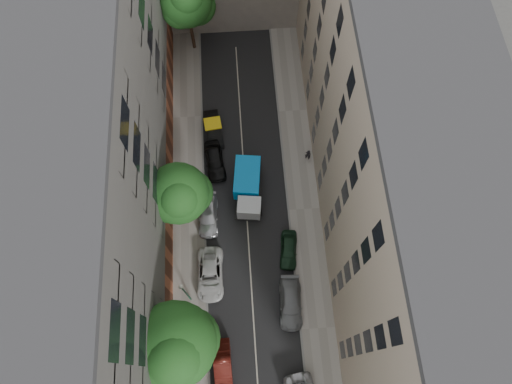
{
  "coord_description": "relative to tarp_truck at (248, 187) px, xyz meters",
  "views": [
    {
      "loc": [
        -0.12,
        -14.71,
        40.99
      ],
      "look_at": [
        0.87,
        -0.34,
        6.0
      ],
      "focal_mm": 32.0,
      "sensor_mm": 36.0,
      "label": 1
    }
  ],
  "objects": [
    {
      "name": "car_right_1",
      "position": [
        3.06,
        -10.86,
        -0.78
      ],
      "size": [
        2.17,
        4.82,
        1.37
      ],
      "primitive_type": "imported",
      "rotation": [
        0.0,
        0.0,
        -0.05
      ],
      "color": "slate",
      "rests_on": "ground"
    },
    {
      "name": "tree_far",
      "position": [
        -4.77,
        17.83,
        5.24
      ],
      "size": [
        5.47,
        5.22,
        9.66
      ],
      "color": "#382619",
      "rests_on": "sidewalk_left"
    },
    {
      "name": "building_left",
      "position": [
        -11.26,
        -2.06,
        8.53
      ],
      "size": [
        8.0,
        44.0,
        20.0
      ],
      "primitive_type": "cube",
      "color": "#53504D",
      "rests_on": "ground"
    },
    {
      "name": "tree_mid",
      "position": [
        -5.79,
        -2.05,
        4.04
      ],
      "size": [
        5.53,
        5.29,
        8.22
      ],
      "color": "#382619",
      "rests_on": "sidewalk_left"
    },
    {
      "name": "building_right",
      "position": [
        10.74,
        -2.06,
        8.53
      ],
      "size": [
        8.0,
        44.0,
        20.0
      ],
      "primitive_type": "cube",
      "color": "tan",
      "rests_on": "ground"
    },
    {
      "name": "car_left_5",
      "position": [
        -3.06,
        6.94,
        -0.76
      ],
      "size": [
        1.99,
        4.45,
        1.42
      ],
      "primitive_type": "imported",
      "rotation": [
        0.0,
        0.0,
        0.12
      ],
      "color": "black",
      "rests_on": "ground"
    },
    {
      "name": "ground",
      "position": [
        -0.26,
        -2.06,
        -1.47
      ],
      "size": [
        120.0,
        120.0,
        0.0
      ],
      "primitive_type": "plane",
      "color": "#4C4C49",
      "rests_on": "ground"
    },
    {
      "name": "lamp_post",
      "position": [
        -5.68,
        -9.83,
        2.41
      ],
      "size": [
        0.36,
        0.36,
        5.99
      ],
      "color": "#175234",
      "rests_on": "sidewalk_left"
    },
    {
      "name": "tarp_truck",
      "position": [
        0.0,
        0.0,
        0.0
      ],
      "size": [
        2.93,
        6.01,
        2.66
      ],
      "rotation": [
        0.0,
        0.0,
        -0.12
      ],
      "color": "black",
      "rests_on": "ground"
    },
    {
      "name": "road_surface",
      "position": [
        -0.26,
        -2.06,
        -1.46
      ],
      "size": [
        8.0,
        44.0,
        0.02
      ],
      "primitive_type": "cube",
      "color": "black",
      "rests_on": "ground"
    },
    {
      "name": "pedestrian",
      "position": [
        6.14,
        3.3,
        -0.52
      ],
      "size": [
        0.68,
        0.58,
        1.6
      ],
      "primitive_type": "imported",
      "rotation": [
        0.0,
        0.0,
        2.75
      ],
      "color": "black",
      "rests_on": "sidewalk_right"
    },
    {
      "name": "car_left_1",
      "position": [
        -3.06,
        -15.46,
        -0.78
      ],
      "size": [
        1.61,
        4.23,
        1.38
      ],
      "primitive_type": "imported",
      "rotation": [
        0.0,
        0.0,
        0.04
      ],
      "color": "#4C140F",
      "rests_on": "ground"
    },
    {
      "name": "sidewalk_right",
      "position": [
        5.24,
        -2.06,
        -1.39
      ],
      "size": [
        3.0,
        44.0,
        0.15
      ],
      "primitive_type": "cube",
      "color": "gray",
      "rests_on": "ground"
    },
    {
      "name": "car_left_3",
      "position": [
        -3.86,
        -2.26,
        -0.83
      ],
      "size": [
        1.94,
        4.48,
        1.28
      ],
      "primitive_type": "imported",
      "rotation": [
        0.0,
        0.0,
        -0.03
      ],
      "color": "#B4B4B9",
      "rests_on": "ground"
    },
    {
      "name": "car_left_4",
      "position": [
        -3.06,
        3.34,
        -0.71
      ],
      "size": [
        2.27,
        4.6,
        1.51
      ],
      "primitive_type": "imported",
      "rotation": [
        0.0,
        0.0,
        0.11
      ],
      "color": "black",
      "rests_on": "ground"
    },
    {
      "name": "car_left_2",
      "position": [
        -3.86,
        -7.86,
        -0.77
      ],
      "size": [
        2.44,
        5.06,
        1.39
      ],
      "primitive_type": "imported",
      "rotation": [
        0.0,
        0.0,
        -0.03
      ],
      "color": "silver",
      "rests_on": "ground"
    },
    {
      "name": "sidewalk_left",
      "position": [
        -5.76,
        -2.06,
        -1.39
      ],
      "size": [
        3.0,
        44.0,
        0.15
      ],
      "primitive_type": "cube",
      "color": "gray",
      "rests_on": "ground"
    },
    {
      "name": "car_right_2",
      "position": [
        3.34,
        -6.09,
        -0.83
      ],
      "size": [
        1.97,
        3.9,
        1.27
      ],
      "primitive_type": "imported",
      "rotation": [
        0.0,
        0.0,
        -0.13
      ],
      "color": "black",
      "rests_on": "ground"
    },
    {
      "name": "tree_near",
      "position": [
        -5.87,
        -14.21,
        5.6
      ],
      "size": [
        6.28,
        6.14,
        10.39
      ],
      "color": "#382619",
      "rests_on": "sidewalk_left"
    }
  ]
}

